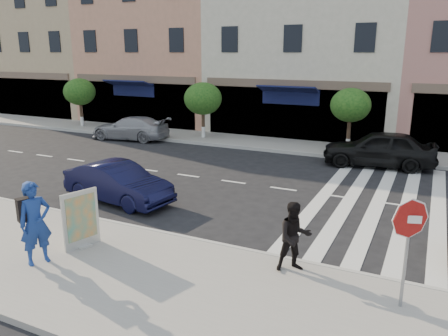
# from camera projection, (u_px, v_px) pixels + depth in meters

# --- Properties ---
(ground) EXTENTS (120.00, 120.00, 0.00)m
(ground) POSITION_uv_depth(u_px,v_px,m) (178.00, 216.00, 13.24)
(ground) COLOR black
(ground) RESTS_ON ground
(sidewalk_near) EXTENTS (60.00, 4.50, 0.15)m
(sidewalk_near) POSITION_uv_depth(u_px,v_px,m) (92.00, 267.00, 9.96)
(sidewalk_near) COLOR gray
(sidewalk_near) RESTS_ON ground
(sidewalk_far) EXTENTS (60.00, 3.00, 0.15)m
(sidewalk_far) POSITION_uv_depth(u_px,v_px,m) (289.00, 146.00, 22.78)
(sidewalk_far) COLOR gray
(sidewalk_far) RESTS_ON ground
(building_west_far) EXTENTS (12.00, 9.00, 12.00)m
(building_west_far) POSITION_uv_depth(u_px,v_px,m) (56.00, 37.00, 35.75)
(building_west_far) COLOR tan
(building_west_far) RESTS_ON ground
(building_west_mid) EXTENTS (10.00, 9.00, 14.00)m
(building_west_mid) POSITION_uv_depth(u_px,v_px,m) (170.00, 20.00, 30.85)
(building_west_mid) COLOR tan
(building_west_mid) RESTS_ON ground
(building_centre) EXTENTS (11.00, 9.00, 11.00)m
(building_centre) POSITION_uv_depth(u_px,v_px,m) (315.00, 40.00, 26.81)
(building_centre) COLOR beige
(building_centre) RESTS_ON ground
(street_tree_wa) EXTENTS (2.00, 2.00, 3.05)m
(street_tree_wa) POSITION_uv_depth(u_px,v_px,m) (80.00, 92.00, 27.93)
(street_tree_wa) COLOR #473323
(street_tree_wa) RESTS_ON sidewalk_far
(street_tree_wb) EXTENTS (2.10, 2.10, 3.06)m
(street_tree_wb) POSITION_uv_depth(u_px,v_px,m) (203.00, 99.00, 24.14)
(street_tree_wb) COLOR #473323
(street_tree_wb) RESTS_ON sidewalk_far
(street_tree_c) EXTENTS (1.90, 1.90, 3.04)m
(street_tree_c) POSITION_uv_depth(u_px,v_px,m) (351.00, 105.00, 20.75)
(street_tree_c) COLOR #473323
(street_tree_c) RESTS_ON sidewalk_far
(stop_sign) EXTENTS (0.73, 0.27, 2.16)m
(stop_sign) POSITION_uv_depth(u_px,v_px,m) (409.00, 228.00, 7.87)
(stop_sign) COLOR gray
(stop_sign) RESTS_ON sidewalk_near
(photographer) EXTENTS (0.70, 0.83, 1.93)m
(photographer) POSITION_uv_depth(u_px,v_px,m) (35.00, 223.00, 9.78)
(photographer) COLOR navy
(photographer) RESTS_ON sidewalk_near
(walker) EXTENTS (0.97, 0.92, 1.57)m
(walker) POSITION_uv_depth(u_px,v_px,m) (294.00, 237.00, 9.48)
(walker) COLOR black
(walker) RESTS_ON sidewalk_near
(poster_board) EXTENTS (0.41, 0.92, 1.44)m
(poster_board) POSITION_uv_depth(u_px,v_px,m) (81.00, 220.00, 10.65)
(poster_board) COLOR beige
(poster_board) RESTS_ON sidewalk_near
(car_near_mid) EXTENTS (4.08, 1.89, 1.30)m
(car_near_mid) POSITION_uv_depth(u_px,v_px,m) (118.00, 183.00, 14.39)
(car_near_mid) COLOR black
(car_near_mid) RESTS_ON ground
(car_far_left) EXTENTS (4.66, 2.33, 1.30)m
(car_far_left) POSITION_uv_depth(u_px,v_px,m) (130.00, 128.00, 24.69)
(car_far_left) COLOR #949499
(car_far_left) RESTS_ON ground
(car_far_mid) EXTENTS (4.84, 2.41, 1.58)m
(car_far_mid) POSITION_uv_depth(u_px,v_px,m) (379.00, 149.00, 18.80)
(car_far_mid) COLOR black
(car_far_mid) RESTS_ON ground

